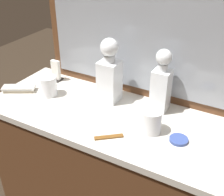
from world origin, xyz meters
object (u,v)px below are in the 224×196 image
object	(u,v)px
silver_brush_right	(19,89)
tortoiseshell_comb	(109,137)
crystal_tumbler_front	(49,87)
porcelain_dish	(179,140)
crystal_decanter_center	(109,76)
crystal_decanter_front	(161,87)
crystal_tumbler_far_left	(151,122)
napkin_holder	(56,72)

from	to	relation	value
silver_brush_right	tortoiseshell_comb	size ratio (longest dim) A/B	1.67
crystal_tumbler_front	porcelain_dish	world-z (taller)	crystal_tumbler_front
crystal_decanter_center	crystal_decanter_front	bearing A→B (deg)	8.26
crystal_tumbler_front	tortoiseshell_comb	size ratio (longest dim) A/B	0.95
porcelain_dish	crystal_tumbler_far_left	bearing A→B (deg)	177.19
porcelain_dish	tortoiseshell_comb	distance (m)	0.26
crystal_decanter_front	crystal_tumbler_far_left	distance (m)	0.18
crystal_tumbler_far_left	napkin_holder	xyz separation A→B (m)	(-0.60, 0.17, 0.00)
crystal_decanter_front	silver_brush_right	xyz separation A→B (m)	(-0.66, -0.18, -0.10)
crystal_decanter_front	silver_brush_right	world-z (taller)	crystal_decanter_front
porcelain_dish	crystal_decanter_front	bearing A→B (deg)	130.00
crystal_tumbler_far_left	silver_brush_right	world-z (taller)	crystal_tumbler_far_left
crystal_decanter_center	tortoiseshell_comb	bearing A→B (deg)	-61.19
silver_brush_right	tortoiseshell_comb	world-z (taller)	silver_brush_right
crystal_tumbler_far_left	tortoiseshell_comb	distance (m)	0.17
crystal_tumbler_far_left	crystal_decanter_center	bearing A→B (deg)	152.78
silver_brush_right	crystal_tumbler_far_left	bearing A→B (deg)	0.81
silver_brush_right	tortoiseshell_comb	xyz separation A→B (m)	(0.57, -0.11, -0.01)
crystal_tumbler_far_left	porcelain_dish	bearing A→B (deg)	-2.81
silver_brush_right	porcelain_dish	bearing A→B (deg)	0.29
crystal_decanter_center	crystal_tumbler_front	xyz separation A→B (m)	(-0.28, -0.10, -0.08)
crystal_decanter_front	tortoiseshell_comb	size ratio (longest dim) A/B	2.82
crystal_decanter_center	crystal_decanter_front	size ratio (longest dim) A/B	1.06
silver_brush_right	crystal_decanter_center	bearing A→B (deg)	18.50
crystal_tumbler_front	silver_brush_right	size ratio (longest dim) A/B	0.57
crystal_decanter_center	crystal_tumbler_far_left	size ratio (longest dim) A/B	3.14
tortoiseshell_comb	napkin_holder	distance (m)	0.56
crystal_decanter_center	napkin_holder	bearing A→B (deg)	173.28
crystal_decanter_center	crystal_decanter_front	xyz separation A→B (m)	(0.23, 0.03, -0.01)
crystal_tumbler_front	napkin_holder	xyz separation A→B (m)	(-0.07, 0.14, 0.00)
silver_brush_right	porcelain_dish	size ratio (longest dim) A/B	2.33
crystal_decanter_center	silver_brush_right	distance (m)	0.47
silver_brush_right	tortoiseshell_comb	bearing A→B (deg)	-10.56
tortoiseshell_comb	napkin_holder	xyz separation A→B (m)	(-0.48, 0.29, 0.04)
crystal_decanter_center	crystal_tumbler_front	size ratio (longest dim) A/B	3.15
crystal_decanter_center	porcelain_dish	xyz separation A→B (m)	(0.38, -0.14, -0.11)
crystal_decanter_center	crystal_decanter_front	distance (m)	0.23
crystal_decanter_front	crystal_tumbler_far_left	bearing A→B (deg)	-80.30
crystal_decanter_center	porcelain_dish	size ratio (longest dim) A/B	4.17
porcelain_dish	crystal_decanter_center	bearing A→B (deg)	159.68
napkin_holder	crystal_tumbler_front	bearing A→B (deg)	-64.44
crystal_decanter_front	crystal_tumbler_front	distance (m)	0.53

